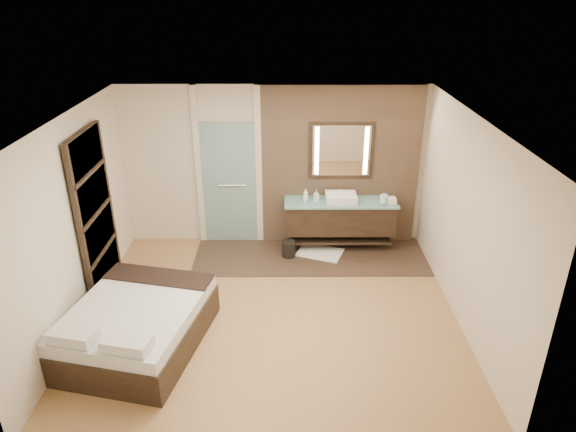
{
  "coord_description": "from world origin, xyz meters",
  "views": [
    {
      "loc": [
        0.2,
        -5.84,
        4.17
      ],
      "look_at": [
        0.23,
        0.6,
        1.2
      ],
      "focal_mm": 32.0,
      "sensor_mm": 36.0,
      "label": 1
    }
  ],
  "objects_px": {
    "vanity": "(340,217)",
    "bed": "(136,325)",
    "waste_bin": "(289,249)",
    "mirror_unit": "(341,151)"
  },
  "relations": [
    {
      "from": "vanity",
      "to": "waste_bin",
      "type": "height_order",
      "value": "vanity"
    },
    {
      "from": "vanity",
      "to": "bed",
      "type": "relative_size",
      "value": 0.87
    },
    {
      "from": "vanity",
      "to": "mirror_unit",
      "type": "xyz_separation_m",
      "value": [
        0.0,
        0.24,
        1.07
      ]
    },
    {
      "from": "vanity",
      "to": "mirror_unit",
      "type": "distance_m",
      "value": 1.1
    },
    {
      "from": "bed",
      "to": "waste_bin",
      "type": "xyz_separation_m",
      "value": [
        1.89,
        2.26,
        -0.15
      ]
    },
    {
      "from": "vanity",
      "to": "bed",
      "type": "xyz_separation_m",
      "value": [
        -2.75,
        -2.58,
        -0.28
      ]
    },
    {
      "from": "mirror_unit",
      "to": "bed",
      "type": "height_order",
      "value": "mirror_unit"
    },
    {
      "from": "mirror_unit",
      "to": "bed",
      "type": "distance_m",
      "value": 4.16
    },
    {
      "from": "vanity",
      "to": "bed",
      "type": "height_order",
      "value": "vanity"
    },
    {
      "from": "mirror_unit",
      "to": "bed",
      "type": "relative_size",
      "value": 0.5
    }
  ]
}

